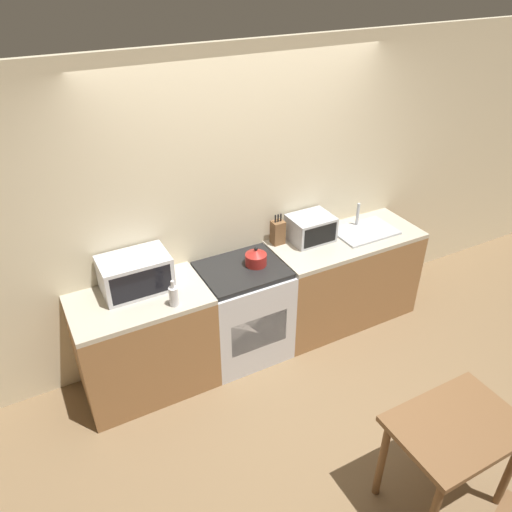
{
  "coord_description": "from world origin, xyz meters",
  "views": [
    {
      "loc": [
        -1.71,
        -2.31,
        3.17
      ],
      "look_at": [
        -0.11,
        0.68,
        1.05
      ],
      "focal_mm": 35.0,
      "sensor_mm": 36.0,
      "label": 1
    }
  ],
  "objects": [
    {
      "name": "ground_plane",
      "position": [
        0.0,
        0.0,
        0.0
      ],
      "size": [
        16.0,
        16.0,
        0.0
      ],
      "primitive_type": "plane",
      "color": "brown"
    },
    {
      "name": "wall_back",
      "position": [
        0.0,
        1.12,
        1.3
      ],
      "size": [
        10.0,
        0.06,
        2.6
      ],
      "color": "beige",
      "rests_on": "ground_plane"
    },
    {
      "name": "counter_left_run",
      "position": [
        -1.07,
        0.78,
        0.45
      ],
      "size": [
        1.04,
        0.62,
        0.9
      ],
      "color": "olive",
      "rests_on": "ground_plane"
    },
    {
      "name": "counter_right_run",
      "position": [
        0.88,
        0.78,
        0.45
      ],
      "size": [
        1.42,
        0.62,
        0.9
      ],
      "color": "olive",
      "rests_on": "ground_plane"
    },
    {
      "name": "stove_range",
      "position": [
        -0.19,
        0.78,
        0.45
      ],
      "size": [
        0.72,
        0.62,
        0.9
      ],
      "color": "silver",
      "rests_on": "ground_plane"
    },
    {
      "name": "kettle",
      "position": [
        -0.06,
        0.78,
        0.97
      ],
      "size": [
        0.18,
        0.18,
        0.17
      ],
      "color": "maroon",
      "rests_on": "stove_range"
    },
    {
      "name": "microwave",
      "position": [
        -1.04,
        0.9,
        1.04
      ],
      "size": [
        0.52,
        0.34,
        0.29
      ],
      "color": "silver",
      "rests_on": "counter_left_run"
    },
    {
      "name": "bottle",
      "position": [
        -0.86,
        0.57,
        0.98
      ],
      "size": [
        0.07,
        0.07,
        0.21
      ],
      "color": "silver",
      "rests_on": "counter_left_run"
    },
    {
      "name": "knife_block",
      "position": [
        0.27,
        1.0,
        1.01
      ],
      "size": [
        0.11,
        0.1,
        0.29
      ],
      "color": "brown",
      "rests_on": "counter_right_run"
    },
    {
      "name": "toaster_oven",
      "position": [
        0.57,
        0.91,
        1.01
      ],
      "size": [
        0.38,
        0.31,
        0.23
      ],
      "color": "#ADAFB5",
      "rests_on": "counter_right_run"
    },
    {
      "name": "sink_basin",
      "position": [
        1.09,
        0.79,
        0.91
      ],
      "size": [
        0.56,
        0.38,
        0.24
      ],
      "color": "#ADAFB5",
      "rests_on": "counter_right_run"
    },
    {
      "name": "dining_table",
      "position": [
        0.3,
        -1.12,
        0.61
      ],
      "size": [
        0.79,
        0.56,
        0.73
      ],
      "color": "brown",
      "rests_on": "ground_plane"
    }
  ]
}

